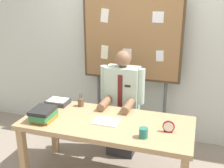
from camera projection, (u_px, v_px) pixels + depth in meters
name	position (u px, v px, depth m)	size (l,w,h in m)	color
back_wall	(135.00, 42.00, 3.74)	(6.40, 0.08, 2.70)	silver
desk	(107.00, 128.00, 2.89)	(1.77, 0.79, 0.72)	tan
person	(122.00, 108.00, 3.42)	(0.55, 0.56, 1.35)	#2D2D33
bulletin_board	(131.00, 39.00, 3.53)	(1.30, 0.09, 2.02)	#4C3823
book_stack	(44.00, 114.00, 2.87)	(0.22, 0.28, 0.13)	olive
open_notebook	(106.00, 121.00, 2.84)	(0.26, 0.19, 0.01)	white
desk_clock	(169.00, 127.00, 2.62)	(0.12, 0.04, 0.12)	maroon
coffee_mug	(144.00, 133.00, 2.53)	(0.08, 0.08, 0.10)	#267266
pen_holder	(81.00, 102.00, 3.22)	(0.07, 0.07, 0.16)	brown
paper_tray	(58.00, 102.00, 3.29)	(0.26, 0.20, 0.06)	#333338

